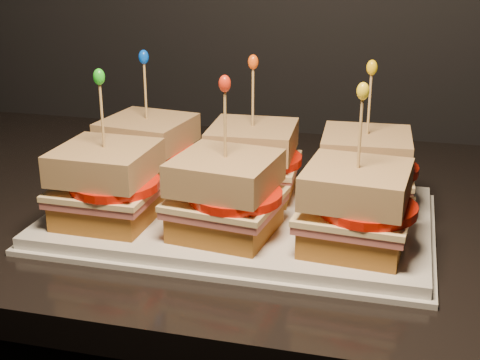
# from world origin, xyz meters

# --- Properties ---
(platter) EXTENTS (0.42, 0.26, 0.02)m
(platter) POSITION_xyz_m (0.41, 1.61, 0.93)
(platter) COLOR silver
(platter) RESTS_ON granite_slab
(platter_rim) EXTENTS (0.43, 0.27, 0.01)m
(platter_rim) POSITION_xyz_m (0.41, 1.61, 0.92)
(platter_rim) COLOR silver
(platter_rim) RESTS_ON granite_slab
(sandwich_0_bread_bot) EXTENTS (0.11, 0.11, 0.03)m
(sandwich_0_bread_bot) POSITION_xyz_m (0.28, 1.67, 0.95)
(sandwich_0_bread_bot) COLOR brown
(sandwich_0_bread_bot) RESTS_ON platter
(sandwich_0_ham) EXTENTS (0.12, 0.11, 0.01)m
(sandwich_0_ham) POSITION_xyz_m (0.28, 1.67, 0.97)
(sandwich_0_ham) COLOR #B1564C
(sandwich_0_ham) RESTS_ON sandwich_0_bread_bot
(sandwich_0_cheese) EXTENTS (0.12, 0.12, 0.01)m
(sandwich_0_cheese) POSITION_xyz_m (0.28, 1.67, 0.98)
(sandwich_0_cheese) COLOR #F8DB9A
(sandwich_0_cheese) RESTS_ON sandwich_0_ham
(sandwich_0_tomato) EXTENTS (0.10, 0.10, 0.01)m
(sandwich_0_tomato) POSITION_xyz_m (0.29, 1.66, 0.98)
(sandwich_0_tomato) COLOR red
(sandwich_0_tomato) RESTS_ON sandwich_0_cheese
(sandwich_0_bread_top) EXTENTS (0.11, 0.11, 0.03)m
(sandwich_0_bread_top) POSITION_xyz_m (0.28, 1.67, 1.00)
(sandwich_0_bread_top) COLOR brown
(sandwich_0_bread_top) RESTS_ON sandwich_0_tomato
(sandwich_0_pick) EXTENTS (0.00, 0.00, 0.09)m
(sandwich_0_pick) POSITION_xyz_m (0.28, 1.67, 1.05)
(sandwich_0_pick) COLOR tan
(sandwich_0_pick) RESTS_ON sandwich_0_bread_top
(sandwich_0_frill) EXTENTS (0.01, 0.01, 0.02)m
(sandwich_0_frill) POSITION_xyz_m (0.28, 1.67, 1.10)
(sandwich_0_frill) COLOR blue
(sandwich_0_frill) RESTS_ON sandwich_0_pick
(sandwich_1_bread_bot) EXTENTS (0.10, 0.10, 0.03)m
(sandwich_1_bread_bot) POSITION_xyz_m (0.41, 1.67, 0.95)
(sandwich_1_bread_bot) COLOR brown
(sandwich_1_bread_bot) RESTS_ON platter
(sandwich_1_ham) EXTENTS (0.11, 0.11, 0.01)m
(sandwich_1_ham) POSITION_xyz_m (0.41, 1.67, 0.97)
(sandwich_1_ham) COLOR #B1564C
(sandwich_1_ham) RESTS_ON sandwich_1_bread_bot
(sandwich_1_cheese) EXTENTS (0.11, 0.11, 0.01)m
(sandwich_1_cheese) POSITION_xyz_m (0.41, 1.67, 0.98)
(sandwich_1_cheese) COLOR #F8DB9A
(sandwich_1_cheese) RESTS_ON sandwich_1_ham
(sandwich_1_tomato) EXTENTS (0.10, 0.10, 0.01)m
(sandwich_1_tomato) POSITION_xyz_m (0.42, 1.66, 0.98)
(sandwich_1_tomato) COLOR red
(sandwich_1_tomato) RESTS_ON sandwich_1_cheese
(sandwich_1_bread_top) EXTENTS (0.10, 0.10, 0.03)m
(sandwich_1_bread_top) POSITION_xyz_m (0.41, 1.67, 1.00)
(sandwich_1_bread_top) COLOR brown
(sandwich_1_bread_top) RESTS_ON sandwich_1_tomato
(sandwich_1_pick) EXTENTS (0.00, 0.00, 0.09)m
(sandwich_1_pick) POSITION_xyz_m (0.41, 1.67, 1.05)
(sandwich_1_pick) COLOR tan
(sandwich_1_pick) RESTS_ON sandwich_1_bread_top
(sandwich_1_frill) EXTENTS (0.01, 0.01, 0.02)m
(sandwich_1_frill) POSITION_xyz_m (0.41, 1.67, 1.10)
(sandwich_1_frill) COLOR #F4510F
(sandwich_1_frill) RESTS_ON sandwich_1_pick
(sandwich_2_bread_bot) EXTENTS (0.10, 0.10, 0.03)m
(sandwich_2_bread_bot) POSITION_xyz_m (0.54, 1.67, 0.95)
(sandwich_2_bread_bot) COLOR brown
(sandwich_2_bread_bot) RESTS_ON platter
(sandwich_2_ham) EXTENTS (0.11, 0.11, 0.01)m
(sandwich_2_ham) POSITION_xyz_m (0.54, 1.67, 0.97)
(sandwich_2_ham) COLOR #B1564C
(sandwich_2_ham) RESTS_ON sandwich_2_bread_bot
(sandwich_2_cheese) EXTENTS (0.11, 0.11, 0.01)m
(sandwich_2_cheese) POSITION_xyz_m (0.54, 1.67, 0.98)
(sandwich_2_cheese) COLOR #F8DB9A
(sandwich_2_cheese) RESTS_ON sandwich_2_ham
(sandwich_2_tomato) EXTENTS (0.10, 0.10, 0.01)m
(sandwich_2_tomato) POSITION_xyz_m (0.56, 1.66, 0.98)
(sandwich_2_tomato) COLOR red
(sandwich_2_tomato) RESTS_ON sandwich_2_cheese
(sandwich_2_bread_top) EXTENTS (0.10, 0.10, 0.03)m
(sandwich_2_bread_top) POSITION_xyz_m (0.54, 1.67, 1.00)
(sandwich_2_bread_top) COLOR brown
(sandwich_2_bread_top) RESTS_ON sandwich_2_tomato
(sandwich_2_pick) EXTENTS (0.00, 0.00, 0.09)m
(sandwich_2_pick) POSITION_xyz_m (0.54, 1.67, 1.05)
(sandwich_2_pick) COLOR tan
(sandwich_2_pick) RESTS_ON sandwich_2_bread_top
(sandwich_2_frill) EXTENTS (0.01, 0.01, 0.02)m
(sandwich_2_frill) POSITION_xyz_m (0.54, 1.67, 1.10)
(sandwich_2_frill) COLOR #E7B40E
(sandwich_2_frill) RESTS_ON sandwich_2_pick
(sandwich_3_bread_bot) EXTENTS (0.10, 0.10, 0.03)m
(sandwich_3_bread_bot) POSITION_xyz_m (0.28, 1.55, 0.95)
(sandwich_3_bread_bot) COLOR brown
(sandwich_3_bread_bot) RESTS_ON platter
(sandwich_3_ham) EXTENTS (0.11, 0.10, 0.01)m
(sandwich_3_ham) POSITION_xyz_m (0.28, 1.55, 0.97)
(sandwich_3_ham) COLOR #B1564C
(sandwich_3_ham) RESTS_ON sandwich_3_bread_bot
(sandwich_3_cheese) EXTENTS (0.11, 0.11, 0.01)m
(sandwich_3_cheese) POSITION_xyz_m (0.28, 1.55, 0.98)
(sandwich_3_cheese) COLOR #F8DB9A
(sandwich_3_cheese) RESTS_ON sandwich_3_ham
(sandwich_3_tomato) EXTENTS (0.10, 0.10, 0.01)m
(sandwich_3_tomato) POSITION_xyz_m (0.29, 1.55, 0.98)
(sandwich_3_tomato) COLOR red
(sandwich_3_tomato) RESTS_ON sandwich_3_cheese
(sandwich_3_bread_top) EXTENTS (0.10, 0.10, 0.03)m
(sandwich_3_bread_top) POSITION_xyz_m (0.28, 1.55, 1.00)
(sandwich_3_bread_top) COLOR brown
(sandwich_3_bread_top) RESTS_ON sandwich_3_tomato
(sandwich_3_pick) EXTENTS (0.00, 0.00, 0.09)m
(sandwich_3_pick) POSITION_xyz_m (0.28, 1.55, 1.05)
(sandwich_3_pick) COLOR tan
(sandwich_3_pick) RESTS_ON sandwich_3_bread_top
(sandwich_3_frill) EXTENTS (0.01, 0.01, 0.02)m
(sandwich_3_frill) POSITION_xyz_m (0.28, 1.55, 1.10)
(sandwich_3_frill) COLOR green
(sandwich_3_frill) RESTS_ON sandwich_3_pick
(sandwich_4_bread_bot) EXTENTS (0.11, 0.11, 0.03)m
(sandwich_4_bread_bot) POSITION_xyz_m (0.41, 1.55, 0.95)
(sandwich_4_bread_bot) COLOR brown
(sandwich_4_bread_bot) RESTS_ON platter
(sandwich_4_ham) EXTENTS (0.12, 0.11, 0.01)m
(sandwich_4_ham) POSITION_xyz_m (0.41, 1.55, 0.97)
(sandwich_4_ham) COLOR #B1564C
(sandwich_4_ham) RESTS_ON sandwich_4_bread_bot
(sandwich_4_cheese) EXTENTS (0.12, 0.12, 0.01)m
(sandwich_4_cheese) POSITION_xyz_m (0.41, 1.55, 0.98)
(sandwich_4_cheese) COLOR #F8DB9A
(sandwich_4_cheese) RESTS_ON sandwich_4_ham
(sandwich_4_tomato) EXTENTS (0.10, 0.10, 0.01)m
(sandwich_4_tomato) POSITION_xyz_m (0.42, 1.55, 0.98)
(sandwich_4_tomato) COLOR red
(sandwich_4_tomato) RESTS_ON sandwich_4_cheese
(sandwich_4_bread_top) EXTENTS (0.11, 0.11, 0.03)m
(sandwich_4_bread_top) POSITION_xyz_m (0.41, 1.55, 1.00)
(sandwich_4_bread_top) COLOR brown
(sandwich_4_bread_top) RESTS_ON sandwich_4_tomato
(sandwich_4_pick) EXTENTS (0.00, 0.00, 0.09)m
(sandwich_4_pick) POSITION_xyz_m (0.41, 1.55, 1.05)
(sandwich_4_pick) COLOR tan
(sandwich_4_pick) RESTS_ON sandwich_4_bread_top
(sandwich_4_frill) EXTENTS (0.01, 0.01, 0.02)m
(sandwich_4_frill) POSITION_xyz_m (0.41, 1.55, 1.10)
(sandwich_4_frill) COLOR red
(sandwich_4_frill) RESTS_ON sandwich_4_pick
(sandwich_5_bread_bot) EXTENTS (0.10, 0.10, 0.03)m
(sandwich_5_bread_bot) POSITION_xyz_m (0.54, 1.55, 0.95)
(sandwich_5_bread_bot) COLOR brown
(sandwich_5_bread_bot) RESTS_ON platter
(sandwich_5_ham) EXTENTS (0.11, 0.11, 0.01)m
(sandwich_5_ham) POSITION_xyz_m (0.54, 1.55, 0.97)
(sandwich_5_ham) COLOR #B1564C
(sandwich_5_ham) RESTS_ON sandwich_5_bread_bot
(sandwich_5_cheese) EXTENTS (0.12, 0.11, 0.01)m
(sandwich_5_cheese) POSITION_xyz_m (0.54, 1.55, 0.98)
(sandwich_5_cheese) COLOR #F8DB9A
(sandwich_5_cheese) RESTS_ON sandwich_5_ham
(sandwich_5_tomato) EXTENTS (0.10, 0.10, 0.01)m
(sandwich_5_tomato) POSITION_xyz_m (0.56, 1.55, 0.98)
(sandwich_5_tomato) COLOR red
(sandwich_5_tomato) RESTS_ON sandwich_5_cheese
(sandwich_5_bread_top) EXTENTS (0.11, 0.11, 0.03)m
(sandwich_5_bread_top) POSITION_xyz_m (0.54, 1.55, 1.00)
(sandwich_5_bread_top) COLOR brown
(sandwich_5_bread_top) RESTS_ON sandwich_5_tomato
(sandwich_5_pick) EXTENTS (0.00, 0.00, 0.09)m
(sandwich_5_pick) POSITION_xyz_m (0.54, 1.55, 1.05)
(sandwich_5_pick) COLOR tan
(sandwich_5_pick) RESTS_ON sandwich_5_bread_top
(sandwich_5_frill) EXTENTS (0.01, 0.01, 0.02)m
(sandwich_5_frill) POSITION_xyz_m (0.54, 1.55, 1.10)
(sandwich_5_frill) COLOR yellow
(sandwich_5_frill) RESTS_ON sandwich_5_pick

